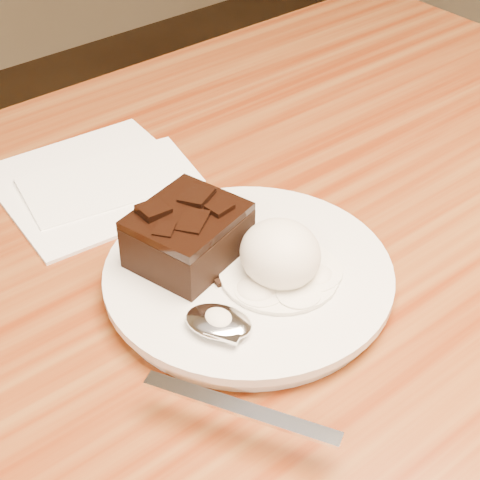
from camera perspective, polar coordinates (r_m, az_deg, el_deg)
plate at (r=0.58m, az=0.62°, el=-2.86°), size 0.22×0.22×0.02m
brownie at (r=0.58m, az=-3.86°, el=0.11°), size 0.09×0.09×0.04m
ice_cream_scoop at (r=0.56m, az=3.00°, el=-1.03°), size 0.06×0.06×0.05m
melt_puddle at (r=0.57m, az=2.93°, el=-2.49°), size 0.09×0.09×0.00m
spoon at (r=0.53m, az=-1.59°, el=-6.21°), size 0.12×0.18×0.01m
napkin at (r=0.71m, az=-10.71°, el=4.28°), size 0.18×0.18×0.01m
crumb_a at (r=0.56m, az=-1.56°, el=-3.19°), size 0.01×0.01×0.00m
crumb_b at (r=0.57m, az=3.32°, el=-2.45°), size 0.01×0.01×0.00m
crumb_c at (r=0.60m, az=1.76°, el=-0.15°), size 0.01×0.01×0.00m
crumb_d at (r=0.59m, az=6.28°, el=-1.19°), size 0.01×0.01×0.00m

